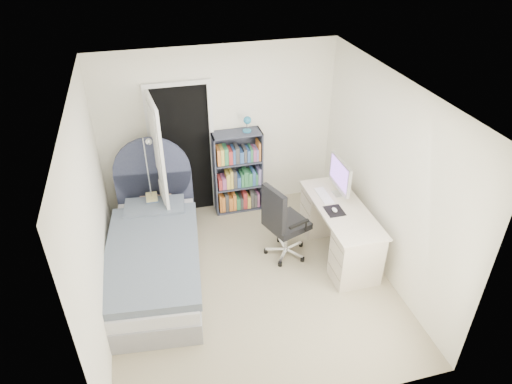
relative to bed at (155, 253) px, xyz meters
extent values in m
cube|color=gray|center=(1.13, -0.46, -0.35)|extent=(3.40, 3.60, 0.05)
cube|color=white|center=(1.13, -0.46, 2.20)|extent=(3.40, 3.60, 0.05)
cube|color=white|center=(1.13, 1.37, 0.93)|extent=(3.40, 0.05, 2.50)
cube|color=white|center=(1.13, -2.28, 0.93)|extent=(3.40, 0.05, 2.50)
cube|color=white|center=(-0.60, -0.46, 0.93)|extent=(0.05, 3.60, 2.50)
cube|color=white|center=(2.85, -0.46, 0.93)|extent=(0.05, 3.60, 2.50)
cube|color=black|center=(0.58, 1.34, 0.68)|extent=(0.80, 0.01, 2.00)
cube|color=white|center=(0.15, 1.31, 0.68)|extent=(0.06, 0.06, 2.00)
cube|color=white|center=(1.01, 1.31, 0.68)|extent=(0.06, 0.06, 2.00)
cube|color=white|center=(0.58, 1.31, 1.71)|extent=(0.92, 0.06, 0.06)
cube|color=white|center=(0.22, 0.91, 0.68)|extent=(0.12, 0.80, 2.00)
cube|color=gray|center=(-0.01, -0.11, -0.18)|extent=(1.30, 2.34, 0.29)
cube|color=silver|center=(-0.01, -0.11, 0.05)|extent=(1.27, 2.29, 0.18)
cube|color=slate|center=(-0.02, -0.23, 0.18)|extent=(1.31, 2.01, 0.11)
cube|color=slate|center=(0.08, 0.69, 0.20)|extent=(0.84, 0.53, 0.13)
cube|color=#353A53|center=(0.11, 1.04, 0.12)|extent=(1.06, 0.18, 0.89)
cylinder|color=#353A53|center=(0.11, 1.04, 0.57)|extent=(1.06, 0.18, 1.06)
cylinder|color=tan|center=(-0.08, 0.66, -0.05)|extent=(0.04, 0.04, 0.55)
cylinder|color=tan|center=(-0.08, 1.04, -0.05)|extent=(0.04, 0.04, 0.55)
cylinder|color=tan|center=(0.30, 0.66, -0.05)|extent=(0.04, 0.04, 0.55)
cylinder|color=tan|center=(0.30, 1.04, -0.05)|extent=(0.04, 0.04, 0.55)
cube|color=tan|center=(0.11, 0.85, 0.21)|extent=(0.44, 0.44, 0.03)
cube|color=tan|center=(0.11, 0.85, -0.13)|extent=(0.39, 0.39, 0.02)
cube|color=#B24C33|center=(0.06, 0.85, 0.24)|extent=(0.17, 0.24, 0.03)
cube|color=#3F598C|center=(0.06, 0.85, 0.27)|extent=(0.16, 0.23, 0.03)
cube|color=#D8CC7F|center=(0.06, 0.85, 0.30)|extent=(0.15, 0.22, 0.03)
cylinder|color=silver|center=(0.06, 0.84, -0.31)|extent=(0.22, 0.22, 0.02)
cylinder|color=silver|center=(0.06, 0.84, 0.44)|extent=(0.02, 0.02, 1.50)
sphere|color=silver|center=(0.12, 0.80, 1.16)|extent=(0.09, 0.09, 0.09)
cube|color=#373B4B|center=(1.00, 1.19, 0.32)|extent=(0.02, 0.31, 1.29)
cube|color=#373B4B|center=(1.70, 1.19, 0.32)|extent=(0.02, 0.31, 1.29)
cube|color=#373B4B|center=(1.35, 1.19, 0.95)|extent=(0.72, 0.31, 0.02)
cube|color=#373B4B|center=(1.35, 1.19, -0.31)|extent=(0.72, 0.31, 0.02)
cube|color=#373B4B|center=(1.35, 1.34, 0.32)|extent=(0.72, 0.01, 1.29)
cube|color=#373B4B|center=(1.35, 1.19, 0.09)|extent=(0.68, 0.29, 0.02)
cube|color=#373B4B|center=(1.35, 1.19, 0.50)|extent=(0.68, 0.29, 0.02)
cylinder|color=teal|center=(1.50, 1.19, 0.97)|extent=(0.12, 0.12, 0.02)
cylinder|color=silver|center=(1.50, 1.19, 1.06)|extent=(0.02, 0.02, 0.16)
sphere|color=teal|center=(1.50, 1.16, 1.15)|extent=(0.11, 0.11, 0.11)
cube|color=orange|center=(1.05, 1.17, -0.15)|extent=(0.03, 0.22, 0.28)
cube|color=orange|center=(1.10, 1.17, -0.17)|extent=(0.05, 0.22, 0.25)
cube|color=#3F3F3F|center=(1.15, 1.17, -0.15)|extent=(0.05, 0.22, 0.28)
cube|color=orange|center=(1.21, 1.17, -0.18)|extent=(0.06, 0.22, 0.23)
cube|color=orange|center=(1.27, 1.17, -0.16)|extent=(0.05, 0.22, 0.26)
cube|color=#337F4C|center=(1.33, 1.17, -0.20)|extent=(0.06, 0.22, 0.19)
cube|color=#3F3F3F|center=(1.38, 1.17, -0.19)|extent=(0.04, 0.22, 0.20)
cube|color=#B23333|center=(1.44, 1.17, -0.16)|extent=(0.06, 0.22, 0.27)
cube|color=#D8BF4C|center=(1.50, 1.17, -0.20)|extent=(0.05, 0.22, 0.19)
cube|color=#3F3F3F|center=(1.55, 1.17, -0.16)|extent=(0.05, 0.22, 0.26)
cube|color=#3F3F3F|center=(1.60, 1.17, -0.18)|extent=(0.05, 0.22, 0.22)
cube|color=#994C7F|center=(1.65, 1.17, -0.18)|extent=(0.03, 0.22, 0.23)
cube|color=#B23333|center=(1.06, 1.17, 0.19)|extent=(0.05, 0.22, 0.17)
cube|color=#994C7F|center=(1.12, 1.17, 0.20)|extent=(0.06, 0.22, 0.17)
cube|color=#D8BF4C|center=(1.19, 1.17, 0.23)|extent=(0.05, 0.22, 0.24)
cube|color=#D8BF4C|center=(1.24, 1.17, 0.25)|extent=(0.04, 0.22, 0.28)
cube|color=#3F3F3F|center=(1.29, 1.17, 0.24)|extent=(0.05, 0.22, 0.26)
cube|color=#335999|center=(1.35, 1.17, 0.20)|extent=(0.05, 0.22, 0.17)
cube|color=#337F4C|center=(1.40, 1.17, 0.21)|extent=(0.04, 0.22, 0.21)
cube|color=#337F4C|center=(1.46, 1.17, 0.23)|extent=(0.06, 0.22, 0.24)
cube|color=#337F4C|center=(1.52, 1.17, 0.21)|extent=(0.05, 0.22, 0.21)
cube|color=#335999|center=(1.57, 1.17, 0.23)|extent=(0.04, 0.22, 0.23)
cube|color=#337F4C|center=(1.62, 1.17, 0.20)|extent=(0.03, 0.22, 0.18)
cube|color=#7F72B2|center=(1.66, 1.17, 0.24)|extent=(0.04, 0.22, 0.26)
cube|color=orange|center=(1.06, 1.17, 0.64)|extent=(0.05, 0.22, 0.25)
cube|color=#D8BF4C|center=(1.11, 1.17, 0.65)|extent=(0.05, 0.22, 0.25)
cube|color=#337F4C|center=(1.17, 1.17, 0.65)|extent=(0.05, 0.22, 0.26)
cube|color=#B23333|center=(1.23, 1.17, 0.63)|extent=(0.06, 0.22, 0.21)
cube|color=#335999|center=(1.28, 1.17, 0.63)|extent=(0.03, 0.22, 0.23)
cube|color=#3F3F3F|center=(1.33, 1.17, 0.65)|extent=(0.05, 0.22, 0.25)
cube|color=#335999|center=(1.39, 1.17, 0.61)|extent=(0.06, 0.22, 0.17)
cube|color=#3F3F3F|center=(1.45, 1.17, 0.63)|extent=(0.04, 0.22, 0.21)
cube|color=#335999|center=(1.50, 1.17, 0.61)|extent=(0.04, 0.22, 0.19)
cube|color=#337F4C|center=(1.54, 1.17, 0.62)|extent=(0.03, 0.22, 0.20)
cube|color=#994C7F|center=(1.59, 1.17, 0.61)|extent=(0.04, 0.22, 0.19)
cube|color=#7F72B2|center=(1.63, 1.17, 0.61)|extent=(0.03, 0.22, 0.18)
cube|color=orange|center=(1.66, 1.17, 0.66)|extent=(0.03, 0.22, 0.28)
cube|color=beige|center=(2.40, -0.21, 0.40)|extent=(0.61, 1.52, 0.03)
cube|color=beige|center=(2.40, -0.75, 0.03)|extent=(0.56, 0.41, 0.71)
cube|color=beige|center=(2.40, 0.32, 0.03)|extent=(0.56, 0.41, 0.71)
cube|color=silver|center=(2.51, 0.09, 0.42)|extent=(0.16, 0.16, 0.01)
cube|color=silver|center=(2.54, 0.09, 0.54)|extent=(0.03, 0.06, 0.22)
cube|color=silver|center=(2.49, 0.09, 0.72)|extent=(0.04, 0.57, 0.41)
cube|color=#9359D8|center=(2.46, 0.09, 0.74)|extent=(0.00, 0.51, 0.32)
cube|color=white|center=(2.28, 0.09, 0.43)|extent=(0.13, 0.41, 0.02)
cube|color=black|center=(2.28, -0.26, 0.42)|extent=(0.22, 0.26, 0.00)
ellipsoid|color=white|center=(2.28, -0.26, 0.44)|extent=(0.06, 0.10, 0.03)
cube|color=silver|center=(1.85, -0.01, -0.26)|extent=(0.28, 0.13, 0.03)
cylinder|color=black|center=(1.98, 0.03, -0.29)|extent=(0.07, 0.07, 0.06)
cube|color=silver|center=(1.72, 0.08, -0.26)|extent=(0.05, 0.28, 0.03)
cylinder|color=black|center=(1.71, 0.21, -0.29)|extent=(0.07, 0.07, 0.06)
cube|color=silver|center=(1.59, -0.02, -0.26)|extent=(0.28, 0.12, 0.03)
cylinder|color=black|center=(1.46, 0.02, -0.29)|extent=(0.07, 0.07, 0.06)
cube|color=silver|center=(1.65, -0.17, -0.26)|extent=(0.19, 0.26, 0.03)
cylinder|color=black|center=(1.57, -0.28, -0.29)|extent=(0.07, 0.07, 0.06)
cube|color=silver|center=(1.81, -0.16, -0.26)|extent=(0.20, 0.25, 0.03)
cylinder|color=black|center=(1.89, -0.27, -0.29)|extent=(0.07, 0.07, 0.06)
cylinder|color=silver|center=(1.72, -0.06, -0.05)|extent=(0.06, 0.06, 0.42)
cube|color=black|center=(1.72, -0.06, 0.18)|extent=(0.62, 0.62, 0.09)
cube|color=black|center=(1.52, -0.13, 0.50)|extent=(0.22, 0.44, 0.55)
cube|color=black|center=(1.79, -0.31, 0.34)|extent=(0.30, 0.14, 0.03)
cube|color=black|center=(1.62, 0.18, 0.34)|extent=(0.30, 0.14, 0.03)
camera|label=1|loc=(0.11, -4.59, 3.74)|focal=32.00mm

